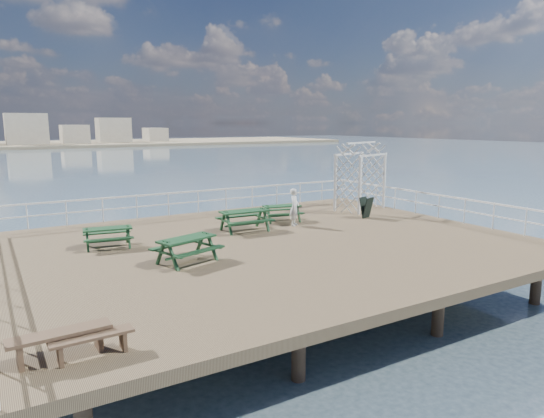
{
  "coord_description": "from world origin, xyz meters",
  "views": [
    {
      "loc": [
        -8.73,
        -14.65,
        4.25
      ],
      "look_at": [
        0.39,
        0.6,
        1.1
      ],
      "focal_mm": 32.0,
      "sensor_mm": 36.0,
      "label": 1
    }
  ],
  "objects": [
    {
      "name": "ground",
      "position": [
        0.0,
        0.0,
        -0.15
      ],
      "size": [
        18.0,
        14.0,
        0.3
      ],
      "primitive_type": "cube",
      "color": "brown",
      "rests_on": "ground"
    },
    {
      "name": "sea_backdrop",
      "position": [
        12.54,
        134.07,
        -0.51
      ],
      "size": [
        300.0,
        300.0,
        9.2
      ],
      "color": "#3B5263",
      "rests_on": "ground"
    },
    {
      "name": "railing",
      "position": [
        -0.07,
        2.57,
        0.87
      ],
      "size": [
        17.77,
        13.76,
        1.1
      ],
      "color": "silver",
      "rests_on": "ground"
    },
    {
      "name": "picnic_table_a",
      "position": [
        -5.22,
        2.31,
        0.5
      ],
      "size": [
        1.79,
        1.53,
        0.78
      ],
      "rotation": [
        0.0,
        0.0,
        -0.15
      ],
      "color": "#13351B",
      "rests_on": "ground"
    },
    {
      "name": "picnic_table_b",
      "position": [
        2.39,
        3.1,
        0.51
      ],
      "size": [
        1.87,
        1.62,
        0.8
      ],
      "rotation": [
        0.0,
        0.0,
        -0.2
      ],
      "color": "#13351B",
      "rests_on": "ground"
    },
    {
      "name": "picnic_table_c",
      "position": [
        0.06,
        2.19,
        0.6
      ],
      "size": [
        2.01,
        1.65,
        0.94
      ],
      "rotation": [
        0.0,
        0.0,
        -0.05
      ],
      "color": "#13351B",
      "rests_on": "ground"
    },
    {
      "name": "picnic_table_d",
      "position": [
        -3.54,
        -0.85,
        0.57
      ],
      "size": [
        2.18,
        1.94,
        0.89
      ],
      "rotation": [
        0.0,
        0.0,
        0.3
      ],
      "color": "#13351B",
      "rests_on": "ground"
    },
    {
      "name": "flat_bench_near",
      "position": [
        -7.8,
        -5.56,
        0.39
      ],
      "size": [
        1.81,
        0.52,
        0.52
      ],
      "rotation": [
        0.0,
        0.0,
        0.05
      ],
      "color": "brown",
      "rests_on": "ground"
    },
    {
      "name": "flat_bench_far",
      "position": [
        -7.29,
        -5.8,
        0.32
      ],
      "size": [
        1.5,
        0.4,
        0.43
      ],
      "rotation": [
        0.0,
        0.0,
        0.03
      ],
      "color": "brown",
      "rests_on": "ground"
    },
    {
      "name": "trellis_arbor",
      "position": [
        7.31,
        3.62,
        1.49
      ],
      "size": [
        3.01,
        2.24,
        3.35
      ],
      "rotation": [
        0.0,
        0.0,
        0.33
      ],
      "color": "silver",
      "rests_on": "ground"
    },
    {
      "name": "sandwich_board",
      "position": [
        6.07,
        1.75,
        0.47
      ],
      "size": [
        0.69,
        0.6,
        0.96
      ],
      "rotation": [
        0.0,
        0.0,
        0.31
      ],
      "color": "black",
      "rests_on": "ground"
    },
    {
      "name": "person",
      "position": [
        2.35,
        2.03,
        0.78
      ],
      "size": [
        0.68,
        0.66,
        1.57
      ],
      "primitive_type": "imported",
      "rotation": [
        0.0,
        0.0,
        0.74
      ],
      "color": "white",
      "rests_on": "ground"
    }
  ]
}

